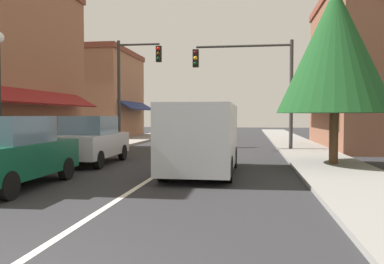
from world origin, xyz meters
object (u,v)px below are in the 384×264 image
(parked_car_second_left, at_px, (91,140))
(van_in_lane, at_px, (202,136))
(tree_right_near, at_px, (335,50))
(traffic_signal_left_corner, at_px, (132,78))
(traffic_signal_mast_arm, at_px, (256,76))
(parked_car_nearest_left, at_px, (10,153))

(parked_car_second_left, xyz_separation_m, van_in_lane, (4.36, -1.79, 0.27))
(van_in_lane, height_order, tree_right_near, tree_right_near)
(van_in_lane, relative_size, tree_right_near, 0.84)
(tree_right_near, bearing_deg, traffic_signal_left_corner, 140.34)
(van_in_lane, distance_m, traffic_signal_mast_arm, 8.86)
(traffic_signal_mast_arm, bearing_deg, traffic_signal_left_corner, 165.52)
(tree_right_near, bearing_deg, parked_car_nearest_left, -148.71)
(parked_car_nearest_left, distance_m, parked_car_second_left, 4.94)
(parked_car_nearest_left, relative_size, tree_right_near, 0.67)
(tree_right_near, bearing_deg, van_in_lane, -153.83)
(parked_car_second_left, distance_m, van_in_lane, 4.72)
(parked_car_second_left, height_order, traffic_signal_mast_arm, traffic_signal_mast_arm)
(parked_car_nearest_left, xyz_separation_m, tree_right_near, (8.67, 5.27, 3.14))
(parked_car_nearest_left, xyz_separation_m, traffic_signal_mast_arm, (6.10, 11.43, 2.93))
(parked_car_second_left, height_order, traffic_signal_left_corner, traffic_signal_left_corner)
(van_in_lane, distance_m, traffic_signal_left_corner, 11.75)
(van_in_lane, bearing_deg, traffic_signal_mast_arm, 78.22)
(parked_car_nearest_left, xyz_separation_m, parked_car_second_left, (0.01, 4.94, 0.00))
(parked_car_second_left, xyz_separation_m, traffic_signal_mast_arm, (6.10, 6.49, 2.93))
(traffic_signal_mast_arm, distance_m, tree_right_near, 6.67)
(parked_car_second_left, bearing_deg, parked_car_nearest_left, -91.51)
(traffic_signal_mast_arm, height_order, tree_right_near, tree_right_near)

